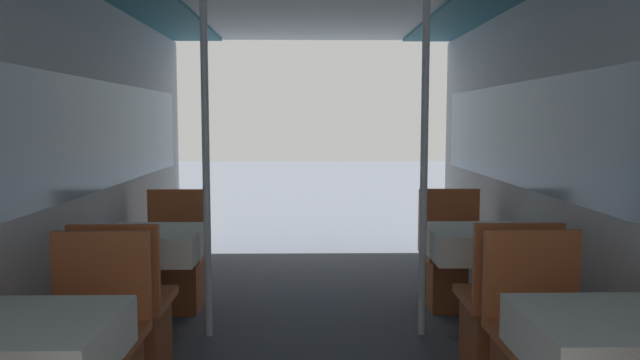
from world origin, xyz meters
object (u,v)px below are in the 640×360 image
(support_pole_left_1, at_px, (206,168))
(chair_right_far_1, at_px, (454,271))
(chair_left_near_1, at_px, (127,327))
(dining_table_right_1, at_px, (476,247))
(chair_right_near_1, at_px, (504,324))
(chair_left_far_1, at_px, (174,272))
(dining_table_left_0, at_px, (28,352))
(dining_table_right_0, at_px, (610,348))
(support_pole_right_1, at_px, (424,168))
(dining_table_left_1, at_px, (153,248))

(support_pole_left_1, height_order, chair_right_far_1, support_pole_left_1)
(chair_left_near_1, relative_size, dining_table_right_1, 1.25)
(chair_right_near_1, bearing_deg, dining_table_right_1, 90.00)
(chair_left_far_1, bearing_deg, support_pole_left_1, 119.84)
(dining_table_left_0, xyz_separation_m, dining_table_right_0, (2.13, 0.00, 0.00))
(chair_left_near_1, xyz_separation_m, chair_left_far_1, (0.00, 1.24, 0.00))
(dining_table_left_0, bearing_deg, dining_table_right_0, 0.00)
(chair_left_near_1, distance_m, support_pole_right_1, 2.06)
(dining_table_left_0, relative_size, dining_table_right_1, 1.00)
(chair_right_near_1, xyz_separation_m, chair_right_far_1, (0.00, 1.24, 0.00))
(dining_table_left_1, xyz_separation_m, dining_table_right_0, (2.13, -1.83, 0.00))
(dining_table_left_1, height_order, support_pole_right_1, support_pole_right_1)
(chair_left_near_1, bearing_deg, support_pole_right_1, 19.31)
(chair_left_far_1, bearing_deg, dining_table_right_1, 163.73)
(chair_right_far_1, bearing_deg, chair_left_far_1, 0.00)
(chair_right_near_1, bearing_deg, dining_table_left_1, 163.73)
(chair_left_far_1, height_order, dining_table_right_0, chair_left_far_1)
(support_pole_right_1, bearing_deg, dining_table_right_0, -78.98)
(support_pole_right_1, bearing_deg, dining_table_right_1, 0.00)
(dining_table_left_0, bearing_deg, support_pole_right_1, 45.91)
(support_pole_left_1, bearing_deg, chair_right_far_1, 19.31)
(dining_table_left_1, xyz_separation_m, support_pole_left_1, (0.36, -0.00, 0.53))
(chair_left_near_1, distance_m, dining_table_right_1, 2.24)
(chair_left_far_1, distance_m, chair_right_near_1, 2.46)
(dining_table_left_1, relative_size, chair_left_far_1, 0.80)
(dining_table_left_0, height_order, support_pole_left_1, support_pole_left_1)
(chair_left_near_1, height_order, chair_left_far_1, same)
(dining_table_left_1, distance_m, dining_table_right_0, 2.81)
(dining_table_left_1, height_order, dining_table_right_1, same)
(dining_table_left_0, xyz_separation_m, support_pole_right_1, (1.77, 1.83, 0.53))
(dining_table_right_1, bearing_deg, dining_table_left_1, 180.00)
(dining_table_left_0, distance_m, support_pole_right_1, 2.60)
(dining_table_right_0, xyz_separation_m, dining_table_right_1, (0.00, 1.83, 0.00))
(dining_table_right_0, bearing_deg, dining_table_right_1, 90.00)
(dining_table_right_1, bearing_deg, chair_right_near_1, -90.00)
(dining_table_left_1, bearing_deg, support_pole_left_1, -0.00)
(dining_table_left_0, relative_size, support_pole_left_1, 0.32)
(chair_left_far_1, distance_m, dining_table_right_1, 2.24)
(chair_left_far_1, relative_size, support_pole_left_1, 0.40)
(dining_table_left_1, bearing_deg, dining_table_right_1, 0.00)
(dining_table_right_1, bearing_deg, chair_left_far_1, 163.73)
(dining_table_right_1, xyz_separation_m, chair_right_far_1, (0.00, 0.62, -0.32))
(chair_right_far_1, distance_m, support_pole_right_1, 1.11)
(support_pole_left_1, bearing_deg, chair_left_near_1, -119.84)
(chair_left_far_1, height_order, support_pole_left_1, support_pole_left_1)
(chair_right_near_1, bearing_deg, support_pole_left_1, 160.69)
(chair_right_far_1, bearing_deg, dining_table_left_0, 49.02)
(dining_table_left_0, bearing_deg, chair_left_far_1, 90.00)
(chair_left_far_1, xyz_separation_m, support_pole_left_1, (0.36, -0.62, 0.84))
(dining_table_left_0, bearing_deg, chair_left_near_1, 90.00)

